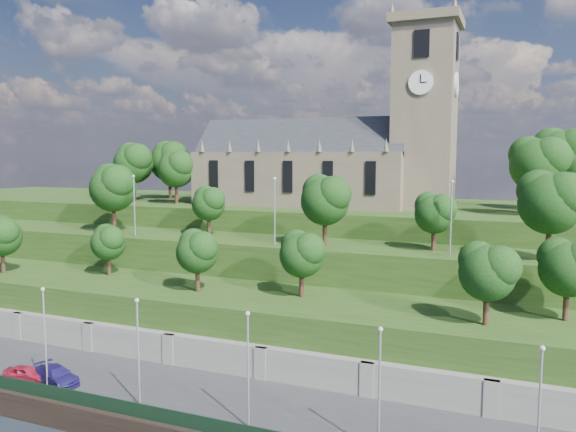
% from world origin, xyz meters
% --- Properties ---
extents(promenade, '(160.00, 12.00, 2.00)m').
position_xyz_m(promenade, '(0.00, 6.00, 1.00)').
color(promenade, '#2D2D30').
rests_on(promenade, ground).
extents(fence, '(160.00, 0.10, 1.20)m').
position_xyz_m(fence, '(0.00, 0.60, 2.60)').
color(fence, black).
rests_on(fence, promenade).
extents(retaining_wall, '(160.00, 2.10, 5.00)m').
position_xyz_m(retaining_wall, '(0.00, 11.97, 2.50)').
color(retaining_wall, slate).
rests_on(retaining_wall, ground).
extents(embankment_lower, '(160.00, 12.00, 8.00)m').
position_xyz_m(embankment_lower, '(0.00, 18.00, 4.00)').
color(embankment_lower, '#223D14').
rests_on(embankment_lower, ground).
extents(embankment_upper, '(160.00, 10.00, 12.00)m').
position_xyz_m(embankment_upper, '(0.00, 29.00, 6.00)').
color(embankment_upper, '#223D14').
rests_on(embankment_upper, ground).
extents(hilltop, '(160.00, 32.00, 15.00)m').
position_xyz_m(hilltop, '(0.00, 50.00, 7.50)').
color(hilltop, '#223D14').
rests_on(hilltop, ground).
extents(church, '(38.60, 12.35, 27.60)m').
position_xyz_m(church, '(0.79, 45.98, 22.52)').
color(church, brown).
rests_on(church, hilltop).
extents(trees_lower, '(68.33, 8.86, 7.32)m').
position_xyz_m(trees_lower, '(2.45, 17.90, 12.75)').
color(trees_lower, '#321C13').
rests_on(trees_lower, embankment_lower).
extents(trees_upper, '(61.19, 8.26, 9.44)m').
position_xyz_m(trees_upper, '(2.47, 27.81, 17.81)').
color(trees_upper, '#321C13').
rests_on(trees_upper, embankment_upper).
extents(trees_hilltop, '(72.39, 16.59, 11.28)m').
position_xyz_m(trees_hilltop, '(3.27, 45.22, 21.73)').
color(trees_hilltop, '#321C13').
rests_on(trees_hilltop, hilltop).
extents(lamp_posts_promenade, '(60.36, 0.36, 9.05)m').
position_xyz_m(lamp_posts_promenade, '(-2.00, 2.50, 7.15)').
color(lamp_posts_promenade, '#B2B2B7').
rests_on(lamp_posts_promenade, promenade).
extents(lamp_posts_upper, '(40.36, 0.36, 8.00)m').
position_xyz_m(lamp_posts_upper, '(-0.00, 26.00, 16.61)').
color(lamp_posts_upper, '#B2B2B7').
rests_on(lamp_posts_upper, embankment_upper).
extents(car_left, '(4.20, 2.35, 1.35)m').
position_xyz_m(car_left, '(-14.97, 2.85, 2.68)').
color(car_left, '#A41B32').
rests_on(car_left, promenade).
extents(car_right, '(5.55, 3.49, 1.50)m').
position_xyz_m(car_right, '(-11.76, 3.42, 2.75)').
color(car_right, navy).
rests_on(car_right, promenade).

